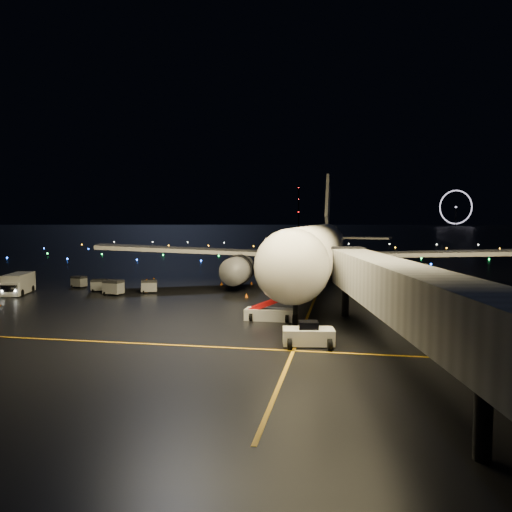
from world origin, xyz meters
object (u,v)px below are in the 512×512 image
(belt_loader, at_px, (271,302))
(crew_c, at_px, (147,286))
(service_truck, at_px, (19,284))
(baggage_cart_0, at_px, (149,286))
(baggage_cart_2, at_px, (99,285))
(pushback_tug, at_px, (308,333))
(baggage_cart_1, at_px, (113,288))
(baggage_cart_3, at_px, (79,282))
(airliner, at_px, (318,222))

(belt_loader, height_order, crew_c, belt_loader)
(belt_loader, relative_size, service_truck, 0.97)
(baggage_cart_0, bearing_deg, crew_c, 150.50)
(service_truck, bearing_deg, baggage_cart_0, -2.43)
(crew_c, relative_size, baggage_cart_2, 0.96)
(pushback_tug, xyz_separation_m, crew_c, (-22.01, 22.72, -0.01))
(pushback_tug, xyz_separation_m, belt_loader, (-4.09, 8.62, 0.76))
(baggage_cart_1, distance_m, baggage_cart_3, 9.51)
(baggage_cart_0, relative_size, baggage_cart_1, 0.89)
(service_truck, relative_size, baggage_cart_3, 3.84)
(baggage_cart_0, bearing_deg, baggage_cart_1, -167.69)
(airliner, xyz_separation_m, baggage_cart_1, (-23.95, -13.14, -7.87))
(service_truck, bearing_deg, crew_c, -2.00)
(crew_c, relative_size, baggage_cart_0, 0.91)
(belt_loader, xyz_separation_m, baggage_cart_0, (-17.58, 14.06, -0.83))
(baggage_cart_0, bearing_deg, belt_loader, -61.66)
(baggage_cart_0, height_order, baggage_cart_1, baggage_cart_1)
(crew_c, distance_m, baggage_cart_2, 6.50)
(crew_c, distance_m, baggage_cart_1, 4.09)
(crew_c, bearing_deg, baggage_cart_2, -138.91)
(airliner, bearing_deg, baggage_cart_1, -150.53)
(service_truck, bearing_deg, pushback_tug, -43.12)
(belt_loader, bearing_deg, service_truck, 163.97)
(belt_loader, relative_size, baggage_cart_2, 3.75)
(baggage_cart_1, bearing_deg, baggage_cart_0, 45.68)
(crew_c, distance_m, baggage_cart_0, 0.34)
(baggage_cart_1, bearing_deg, crew_c, 48.84)
(service_truck, distance_m, baggage_cart_1, 11.99)
(airliner, xyz_separation_m, baggage_cart_3, (-31.69, -7.62, -8.01))
(crew_c, bearing_deg, baggage_cart_0, 35.19)
(crew_c, bearing_deg, service_truck, -124.19)
(baggage_cart_0, height_order, baggage_cart_3, baggage_cart_0)
(airliner, xyz_separation_m, baggage_cart_0, (-20.41, -10.63, -7.97))
(airliner, distance_m, baggage_cart_1, 28.43)
(baggage_cart_2, bearing_deg, service_truck, -170.66)
(belt_loader, height_order, baggage_cart_3, belt_loader)
(crew_c, relative_size, baggage_cart_1, 0.81)
(pushback_tug, bearing_deg, service_truck, 144.15)
(service_truck, bearing_deg, baggage_cart_1, -10.10)
(baggage_cart_2, bearing_deg, crew_c, -15.46)
(pushback_tug, xyz_separation_m, baggage_cart_2, (-28.52, 22.79, -0.11))
(airliner, xyz_separation_m, baggage_cart_2, (-27.25, -10.52, -8.02))
(crew_c, bearing_deg, belt_loader, 3.48)
(airliner, xyz_separation_m, service_truck, (-35.86, -14.40, -7.50))
(belt_loader, height_order, baggage_cart_1, belt_loader)
(belt_loader, distance_m, crew_c, 22.81)
(baggage_cart_1, bearing_deg, belt_loader, -18.31)
(service_truck, bearing_deg, airliner, 5.74)
(baggage_cart_0, bearing_deg, baggage_cart_3, 142.06)
(baggage_cart_1, bearing_deg, airliner, 39.10)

